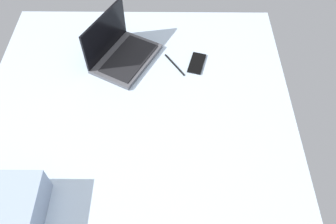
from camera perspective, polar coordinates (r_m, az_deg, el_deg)
bed_mattress at (r=148.71cm, az=-5.48°, el=-8.06°), size 180.00×140.00×18.00cm
laptop at (r=171.40cm, az=-7.98°, el=10.04°), size 39.92×35.74×23.00cm
cell_phone at (r=170.39cm, az=4.87°, el=8.20°), size 15.28×10.17×0.80cm
charger_cable at (r=169.20cm, az=1.10°, el=7.97°), size 14.46×9.96×0.60cm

